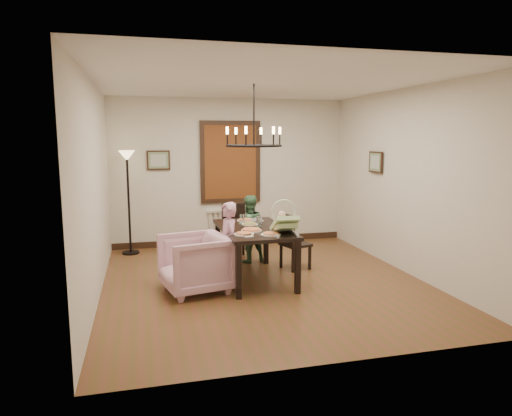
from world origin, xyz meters
name	(u,v)px	position (x,y,z in m)	size (l,w,h in m)	color
room_shell	(258,183)	(0.00, 0.37, 1.40)	(4.51, 5.00, 2.81)	brown
dining_table	(254,233)	(-0.11, 0.15, 0.69)	(0.94, 1.65, 0.77)	black
chair_far	(236,231)	(-0.12, 1.37, 0.47)	(0.41, 0.41, 0.94)	black
chair_right	(295,241)	(0.66, 0.52, 0.45)	(0.40, 0.40, 0.90)	black
armchair	(195,263)	(-1.01, -0.18, 0.39)	(0.83, 0.86, 0.78)	#DDA9C2
elderly_woman	(228,252)	(-0.53, -0.07, 0.49)	(0.36, 0.24, 0.99)	#C68CA8
seated_man	(249,234)	(0.04, 1.10, 0.47)	(0.45, 0.35, 0.93)	#45754E
baby_bouncer	(284,222)	(0.18, -0.39, 0.93)	(0.37, 0.50, 0.33)	#B2D794
salad_bowl	(250,225)	(-0.17, 0.16, 0.80)	(0.28, 0.28, 0.07)	white
pizza_platter	(251,230)	(-0.21, -0.10, 0.79)	(0.29, 0.29, 0.04)	tan
drinking_glass	(260,222)	(-0.01, 0.21, 0.84)	(0.07, 0.07, 0.14)	silver
window_blinds	(231,162)	(0.00, 2.46, 1.60)	(1.00, 0.03, 1.40)	brown
radiator	(231,226)	(0.00, 2.48, 0.35)	(0.92, 0.12, 0.62)	silver
picture_back	(158,160)	(-1.35, 2.47, 1.65)	(0.42, 0.03, 0.36)	black
picture_right	(376,162)	(2.21, 0.90, 1.65)	(0.42, 0.03, 0.36)	black
floor_lamp	(129,204)	(-1.90, 2.15, 0.90)	(0.30, 0.30, 1.80)	black
chandelier	(254,146)	(-0.11, 0.15, 1.95)	(0.80, 0.80, 0.04)	black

